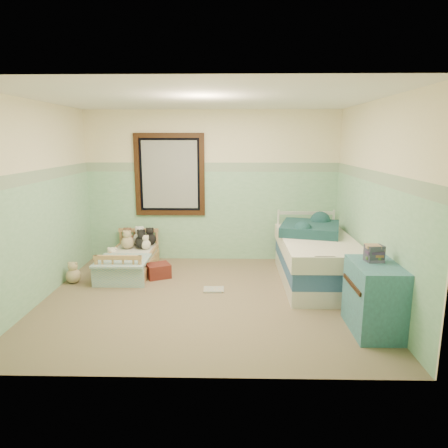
{
  "coord_description": "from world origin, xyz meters",
  "views": [
    {
      "loc": [
        0.35,
        -4.96,
        2.02
      ],
      "look_at": [
        0.23,
        0.35,
        0.91
      ],
      "focal_mm": 32.5,
      "sensor_mm": 36.0,
      "label": 1
    }
  ],
  "objects_px": {
    "dresser": "(374,298)",
    "red_pillow": "(158,271)",
    "plush_floor_tan": "(73,276)",
    "plush_floor_cream": "(113,261)",
    "toddler_bed_frame": "(130,266)",
    "floor_book": "(214,290)",
    "twin_bed_frame": "(316,275)"
  },
  "relations": [
    {
      "from": "toddler_bed_frame",
      "to": "dresser",
      "type": "bearing_deg",
      "value": -31.83
    },
    {
      "from": "plush_floor_tan",
      "to": "red_pillow",
      "type": "relative_size",
      "value": 0.65
    },
    {
      "from": "plush_floor_tan",
      "to": "red_pillow",
      "type": "xyz_separation_m",
      "value": [
        1.17,
        0.27,
        -0.0
      ]
    },
    {
      "from": "plush_floor_tan",
      "to": "twin_bed_frame",
      "type": "distance_m",
      "value": 3.49
    },
    {
      "from": "twin_bed_frame",
      "to": "red_pillow",
      "type": "bearing_deg",
      "value": 176.02
    },
    {
      "from": "red_pillow",
      "to": "floor_book",
      "type": "distance_m",
      "value": 1.01
    },
    {
      "from": "plush_floor_tan",
      "to": "floor_book",
      "type": "distance_m",
      "value": 2.05
    },
    {
      "from": "plush_floor_tan",
      "to": "dresser",
      "type": "distance_m",
      "value": 4.05
    },
    {
      "from": "plush_floor_tan",
      "to": "floor_book",
      "type": "height_order",
      "value": "plush_floor_tan"
    },
    {
      "from": "plush_floor_cream",
      "to": "dresser",
      "type": "bearing_deg",
      "value": -31.23
    },
    {
      "from": "red_pillow",
      "to": "dresser",
      "type": "bearing_deg",
      "value": -32.63
    },
    {
      "from": "red_pillow",
      "to": "floor_book",
      "type": "bearing_deg",
      "value": -31.81
    },
    {
      "from": "plush_floor_cream",
      "to": "red_pillow",
      "type": "distance_m",
      "value": 0.89
    },
    {
      "from": "plush_floor_cream",
      "to": "plush_floor_tan",
      "type": "bearing_deg",
      "value": -119.39
    },
    {
      "from": "twin_bed_frame",
      "to": "dresser",
      "type": "bearing_deg",
      "value": -78.58
    },
    {
      "from": "plush_floor_cream",
      "to": "twin_bed_frame",
      "type": "xyz_separation_m",
      "value": [
        3.11,
        -0.56,
        -0.01
      ]
    },
    {
      "from": "twin_bed_frame",
      "to": "red_pillow",
      "type": "height_order",
      "value": "twin_bed_frame"
    },
    {
      "from": "dresser",
      "to": "red_pillow",
      "type": "xyz_separation_m",
      "value": [
        -2.62,
        1.67,
        -0.27
      ]
    },
    {
      "from": "twin_bed_frame",
      "to": "dresser",
      "type": "relative_size",
      "value": 2.56
    },
    {
      "from": "toddler_bed_frame",
      "to": "dresser",
      "type": "xyz_separation_m",
      "value": [
        3.1,
        -1.92,
        0.29
      ]
    },
    {
      "from": "toddler_bed_frame",
      "to": "twin_bed_frame",
      "type": "height_order",
      "value": "twin_bed_frame"
    },
    {
      "from": "dresser",
      "to": "red_pillow",
      "type": "height_order",
      "value": "dresser"
    },
    {
      "from": "plush_floor_cream",
      "to": "dresser",
      "type": "distance_m",
      "value": 4.0
    },
    {
      "from": "toddler_bed_frame",
      "to": "plush_floor_tan",
      "type": "bearing_deg",
      "value": -143.09
    },
    {
      "from": "toddler_bed_frame",
      "to": "twin_bed_frame",
      "type": "relative_size",
      "value": 0.7
    },
    {
      "from": "floor_book",
      "to": "toddler_bed_frame",
      "type": "bearing_deg",
      "value": 148.31
    },
    {
      "from": "plush_floor_tan",
      "to": "dresser",
      "type": "relative_size",
      "value": 0.28
    },
    {
      "from": "floor_book",
      "to": "twin_bed_frame",
      "type": "bearing_deg",
      "value": 12.74
    },
    {
      "from": "plush_floor_tan",
      "to": "red_pillow",
      "type": "distance_m",
      "value": 1.21
    },
    {
      "from": "toddler_bed_frame",
      "to": "plush_floor_cream",
      "type": "relative_size",
      "value": 5.65
    },
    {
      "from": "toddler_bed_frame",
      "to": "red_pillow",
      "type": "bearing_deg",
      "value": -27.27
    },
    {
      "from": "dresser",
      "to": "floor_book",
      "type": "relative_size",
      "value": 2.72
    }
  ]
}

